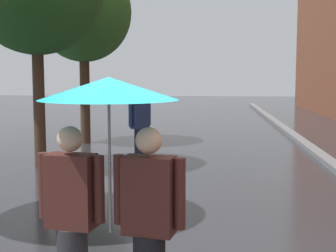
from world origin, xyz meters
TOP-DOWN VIEW (x-y plane):
  - kerb_strip at (3.20, 10.00)m, footprint 0.30×36.00m
  - street_tree_2 at (-3.26, 10.12)m, footprint 2.81×2.81m
  - couple_under_umbrella at (-0.37, -0.24)m, footprint 1.24×1.12m
  - pedestrian_walking_midground at (-1.16, 6.98)m, footprint 0.47×0.43m

SIDE VIEW (x-z plane):
  - kerb_strip at x=3.20m, z-range 0.00..0.12m
  - pedestrian_walking_midground at x=-1.16m, z-range 0.02..1.68m
  - couple_under_umbrella at x=-0.37m, z-range 0.35..2.41m
  - street_tree_2 at x=-3.26m, z-range 1.18..6.50m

